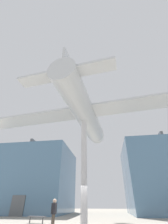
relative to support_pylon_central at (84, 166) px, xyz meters
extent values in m
cube|color=slate|center=(-9.86, 14.26, 0.91)|extent=(10.49, 10.73, 9.66)
cube|color=#51565B|center=(-9.86, 14.26, 6.04)|extent=(0.36, 10.20, 0.60)
cube|color=#51565B|center=(-9.86, 8.83, -2.77)|extent=(1.80, 0.12, 2.30)
cube|color=slate|center=(9.86, 14.26, 0.91)|extent=(10.49, 10.73, 9.66)
cube|color=#51565B|center=(9.86, 14.26, 6.04)|extent=(0.36, 10.20, 0.60)
cylinder|color=#B7B7BC|center=(0.00, 0.00, 0.00)|extent=(0.48, 0.48, 7.84)
cylinder|color=#B2B7BC|center=(0.00, 0.00, 4.91)|extent=(3.30, 11.44, 1.98)
cube|color=#B2B7BC|center=(0.00, 0.00, 4.91)|extent=(21.66, 4.67, 0.18)
cube|color=#B2B7BC|center=(-0.58, -4.93, 5.06)|extent=(6.97, 1.81, 0.18)
cube|color=#B2B7BC|center=(-0.58, -4.93, 6.16)|extent=(0.31, 1.11, 2.10)
cone|color=#B2B7BC|center=(0.72, 6.10, 4.91)|extent=(1.79, 1.19, 1.69)
sphere|color=black|center=(0.80, 6.77, 4.91)|extent=(0.44, 0.44, 0.44)
cylinder|color=#4C4238|center=(-1.89, -0.60, -3.52)|extent=(0.14, 0.14, 0.80)
cylinder|color=#4C4238|center=(-1.91, -0.78, -3.52)|extent=(0.14, 0.14, 0.80)
cube|color=black|center=(-1.90, -0.69, -2.81)|extent=(0.27, 0.43, 0.62)
sphere|color=beige|center=(-1.90, -0.69, -2.37)|extent=(0.25, 0.25, 0.25)
cube|color=#4C4C51|center=(-4.30, 2.30, -3.44)|extent=(1.63, 0.74, 0.05)
cylinder|color=#333338|center=(-4.92, 2.44, -3.69)|extent=(0.08, 0.08, 0.45)
cylinder|color=#333338|center=(-3.68, 2.16, -3.69)|extent=(0.08, 0.08, 0.45)
camera|label=1|loc=(1.79, -12.02, -2.49)|focal=24.00mm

